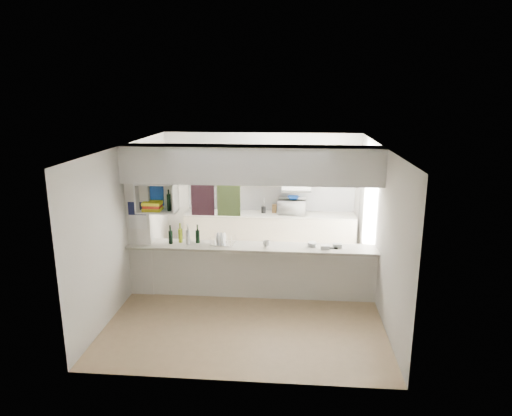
# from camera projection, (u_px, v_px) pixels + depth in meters

# --- Properties ---
(floor) EXTENTS (4.80, 4.80, 0.00)m
(floor) POSITION_uv_depth(u_px,v_px,m) (251.00, 296.00, 7.91)
(floor) COLOR #A0825D
(floor) RESTS_ON ground
(ceiling) EXTENTS (4.80, 4.80, 0.00)m
(ceiling) POSITION_uv_depth(u_px,v_px,m) (251.00, 146.00, 7.26)
(ceiling) COLOR white
(ceiling) RESTS_ON wall_back
(wall_back) EXTENTS (4.20, 0.00, 4.20)m
(wall_back) POSITION_uv_depth(u_px,v_px,m) (261.00, 193.00, 9.90)
(wall_back) COLOR silver
(wall_back) RESTS_ON floor
(wall_left) EXTENTS (0.00, 4.80, 4.80)m
(wall_left) POSITION_uv_depth(u_px,v_px,m) (128.00, 221.00, 7.76)
(wall_left) COLOR silver
(wall_left) RESTS_ON floor
(wall_right) EXTENTS (0.00, 4.80, 4.80)m
(wall_right) POSITION_uv_depth(u_px,v_px,m) (379.00, 227.00, 7.41)
(wall_right) COLOR silver
(wall_right) RESTS_ON floor
(servery_partition) EXTENTS (4.20, 0.50, 2.60)m
(servery_partition) POSITION_uv_depth(u_px,v_px,m) (240.00, 203.00, 7.51)
(servery_partition) COLOR silver
(servery_partition) RESTS_ON floor
(cubby_shelf) EXTENTS (0.65, 0.35, 0.50)m
(cubby_shelf) POSITION_uv_depth(u_px,v_px,m) (156.00, 199.00, 7.55)
(cubby_shelf) COLOR white
(cubby_shelf) RESTS_ON bulkhead
(kitchen_run) EXTENTS (3.60, 0.63, 2.24)m
(kitchen_run) POSITION_uv_depth(u_px,v_px,m) (268.00, 217.00, 9.75)
(kitchen_run) COLOR beige
(kitchen_run) RESTS_ON floor
(microwave) EXTENTS (0.61, 0.44, 0.32)m
(microwave) POSITION_uv_depth(u_px,v_px,m) (292.00, 206.00, 9.65)
(microwave) COLOR white
(microwave) RESTS_ON bench_top
(bowl) EXTENTS (0.25, 0.25, 0.06)m
(bowl) POSITION_uv_depth(u_px,v_px,m) (293.00, 198.00, 9.58)
(bowl) COLOR navy
(bowl) RESTS_ON microwave
(dish_rack) EXTENTS (0.42, 0.33, 0.21)m
(dish_rack) POSITION_uv_depth(u_px,v_px,m) (223.00, 239.00, 7.75)
(dish_rack) COLOR silver
(dish_rack) RESTS_ON breakfast_bar
(cup) EXTENTS (0.12, 0.12, 0.09)m
(cup) POSITION_uv_depth(u_px,v_px,m) (266.00, 243.00, 7.62)
(cup) COLOR white
(cup) RESTS_ON dish_rack
(wine_bottles) EXTENTS (0.52, 0.15, 0.36)m
(wine_bottles) POSITION_uv_depth(u_px,v_px,m) (184.00, 236.00, 7.78)
(wine_bottles) COLOR black
(wine_bottles) RESTS_ON breakfast_bar
(plastic_tubs) EXTENTS (0.57, 0.23, 0.07)m
(plastic_tubs) POSITION_uv_depth(u_px,v_px,m) (323.00, 245.00, 7.59)
(plastic_tubs) COLOR silver
(plastic_tubs) RESTS_ON breakfast_bar
(utensil_jar) EXTENTS (0.10, 0.10, 0.14)m
(utensil_jar) POSITION_uv_depth(u_px,v_px,m) (264.00, 210.00, 9.73)
(utensil_jar) COLOR black
(utensil_jar) RESTS_ON bench_top
(knife_block) EXTENTS (0.10, 0.08, 0.18)m
(knife_block) POSITION_uv_depth(u_px,v_px,m) (274.00, 209.00, 9.74)
(knife_block) COLOR #51381B
(knife_block) RESTS_ON bench_top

